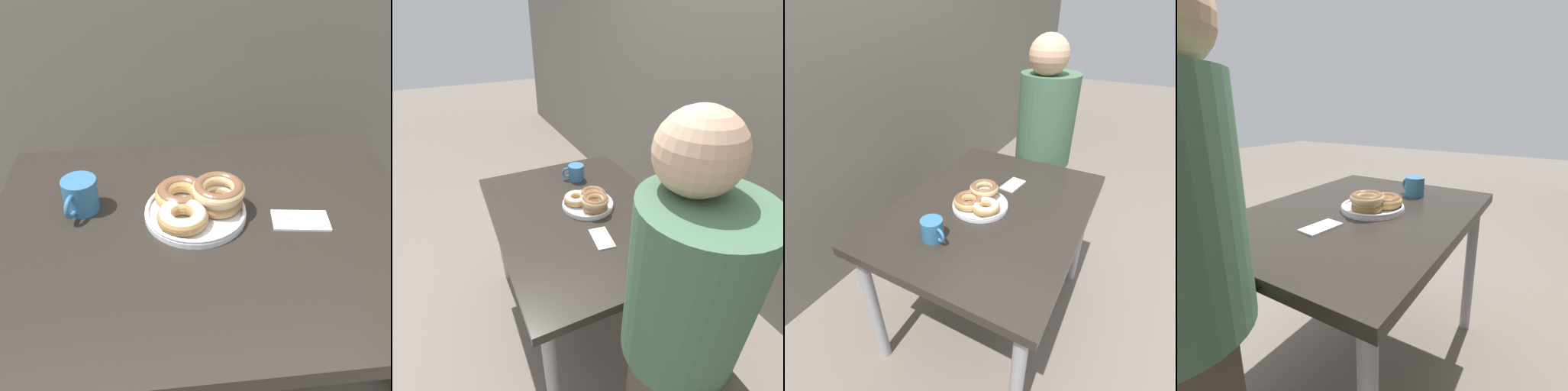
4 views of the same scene
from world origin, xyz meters
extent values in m
plane|color=#70665B|center=(0.00, 0.00, 0.00)|extent=(14.00, 14.00, 0.00)
cube|color=slate|center=(0.00, 1.12, 1.30)|extent=(8.00, 0.05, 2.60)
cube|color=#28231E|center=(0.00, 0.17, 0.70)|extent=(1.07, 0.80, 0.04)
cylinder|color=#99999E|center=(-0.47, -0.18, 0.34)|extent=(0.05, 0.05, 0.68)
cylinder|color=#99999E|center=(0.47, -0.18, 0.34)|extent=(0.05, 0.05, 0.68)
cylinder|color=#99999E|center=(-0.47, 0.51, 0.34)|extent=(0.05, 0.05, 0.68)
cylinder|color=#99999E|center=(0.47, 0.51, 0.34)|extent=(0.05, 0.05, 0.68)
cylinder|color=white|center=(-0.04, 0.21, 0.73)|extent=(0.25, 0.25, 0.01)
torus|color=white|center=(-0.04, 0.21, 0.74)|extent=(0.25, 0.25, 0.01)
torus|color=#9E7042|center=(0.02, 0.22, 0.75)|extent=(0.15, 0.15, 0.04)
torus|color=silver|center=(0.02, 0.22, 0.76)|extent=(0.14, 0.14, 0.03)
torus|color=tan|center=(-0.06, 0.25, 0.76)|extent=(0.18, 0.18, 0.04)
torus|color=brown|center=(-0.06, 0.25, 0.77)|extent=(0.17, 0.17, 0.03)
torus|color=#B2844C|center=(-0.07, 0.16, 0.76)|extent=(0.16, 0.16, 0.04)
torus|color=white|center=(-0.07, 0.16, 0.76)|extent=(0.15, 0.15, 0.03)
torus|color=#D6B27A|center=(0.02, 0.22, 0.79)|extent=(0.18, 0.18, 0.03)
torus|color=brown|center=(0.02, 0.22, 0.79)|extent=(0.17, 0.17, 0.03)
cylinder|color=teal|center=(-0.31, 0.27, 0.77)|extent=(0.09, 0.09, 0.09)
cylinder|color=#382114|center=(-0.31, 0.27, 0.80)|extent=(0.07, 0.07, 0.00)
torus|color=teal|center=(-0.33, 0.22, 0.77)|extent=(0.03, 0.06, 0.06)
cube|color=brown|center=(0.75, 0.16, 0.33)|extent=(0.28, 0.20, 0.66)
cylinder|color=#42664C|center=(0.69, 0.16, 0.92)|extent=(0.33, 0.33, 0.51)
sphere|color=tan|center=(0.63, 0.17, 1.28)|extent=(0.21, 0.21, 0.21)
cube|color=white|center=(0.21, 0.16, 0.73)|extent=(0.14, 0.09, 0.01)
camera|label=1|loc=(-0.13, -0.63, 1.39)|focal=40.00mm
camera|label=2|loc=(1.09, -0.31, 1.54)|focal=28.00mm
camera|label=3|loc=(-1.03, -0.33, 1.48)|focal=28.00mm
camera|label=4|loc=(0.94, 0.80, 1.11)|focal=28.00mm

